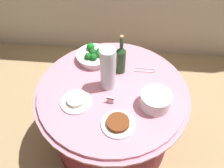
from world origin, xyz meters
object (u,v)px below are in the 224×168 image
Objects in this scene: plate_stack at (155,100)px; label_placard_front at (110,100)px; wine_bottle at (121,59)px; broccoli_bowl at (94,56)px; food_plate_rice at (76,101)px; decorative_fruit_vase at (108,71)px; food_plate_stir_fry at (118,123)px; serving_tongs at (145,70)px.

label_placard_front is at bearing -178.84° from plate_stack.
wine_bottle is 6.11× the size of label_placard_front.
broccoli_bowl is 0.46m from food_plate_rice.
food_plate_stir_fry is at bearing -73.64° from decorative_fruit_vase.
plate_stack is 0.62× the size of wine_bottle.
wine_bottle is at bearing 50.01° from food_plate_rice.
serving_tongs is at bearing 33.69° from decorative_fruit_vase.
food_plate_stir_fry is at bearing -142.90° from plate_stack.
plate_stack reaches higher than serving_tongs.
food_plate_stir_fry is at bearing -69.19° from label_placard_front.
food_plate_rice is (-0.06, -0.46, -0.03)m from broccoli_bowl.
broccoli_bowl is at bearing 82.48° from food_plate_rice.
wine_bottle reaches higher than serving_tongs.
broccoli_bowl reaches higher than food_plate_stir_fry.
decorative_fruit_vase reaches higher than wine_bottle.
decorative_fruit_vase is 1.55× the size of food_plate_stir_fry.
broccoli_bowl is 0.83× the size of wine_bottle.
food_plate_rice is at bearing -177.24° from plate_stack.
food_plate_rice is (-0.55, -0.03, -0.04)m from plate_stack.
broccoli_bowl is at bearing 118.05° from decorative_fruit_vase.
serving_tongs is at bearing 6.81° from wine_bottle.
decorative_fruit_vase is 1.55× the size of food_plate_rice.
label_placard_front is at bearing 110.81° from food_plate_stir_fry.
decorative_fruit_vase is at bearing -61.95° from broccoli_bowl.
decorative_fruit_vase is at bearing -146.31° from serving_tongs.
broccoli_bowl is at bearing 153.84° from wine_bottle.
plate_stack is at bearing 2.76° from food_plate_rice.
label_placard_front is (0.24, 0.02, 0.02)m from food_plate_rice.
plate_stack reaches higher than label_placard_front.
broccoli_bowl is 1.33× the size of plate_stack.
wine_bottle is 1.53× the size of food_plate_stir_fry.
decorative_fruit_vase is (0.15, -0.27, 0.11)m from broccoli_bowl.
decorative_fruit_vase reaches higher than food_plate_rice.
food_plate_stir_fry is (-0.24, -0.18, -0.04)m from plate_stack.
decorative_fruit_vase is 0.38m from food_plate_stir_fry.
broccoli_bowl is at bearing 112.26° from label_placard_front.
food_plate_rice is (-0.21, -0.18, -0.14)m from decorative_fruit_vase.
serving_tongs is at bearing 37.14° from food_plate_rice.
wine_bottle is 0.18m from decorative_fruit_vase.
plate_stack is 0.95× the size of food_plate_rice.
serving_tongs is (0.20, 0.02, -0.12)m from wine_bottle.
broccoli_bowl is 0.33m from decorative_fruit_vase.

